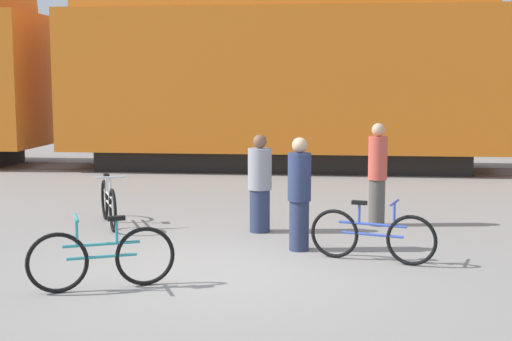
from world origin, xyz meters
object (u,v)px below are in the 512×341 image
Objects in this scene: bicycle_silver at (109,203)px; bicycle_teal at (102,258)px; freight_train at (282,59)px; person_in_red at (377,174)px; bicycle_blue at (372,235)px; person_in_navy at (299,194)px; person_in_grey at (260,184)px.

bicycle_silver is 1.05× the size of bicycle_teal.
freight_train is 22.49× the size of bicycle_silver.
freight_train reaches higher than bicycle_teal.
freight_train reaches higher than bicycle_silver.
freight_train reaches higher than person_in_red.
bicycle_silver is at bearing -106.30° from freight_train.
bicycle_blue is 1.03× the size of person_in_navy.
bicycle_teal is 3.10m from person_in_navy.
person_in_red reaches higher than bicycle_teal.
person_in_red is (1.21, 1.91, 0.06)m from person_in_navy.
bicycle_teal is at bearing -152.89° from bicycle_blue.
bicycle_teal is 0.97× the size of person_in_navy.
person_in_red reaches higher than bicycle_blue.
person_in_red reaches higher than bicycle_silver.
person_in_grey reaches higher than bicycle_blue.
person_in_navy reaches higher than bicycle_teal.
person_in_grey reaches higher than bicycle_teal.
freight_train is 8.64m from bicycle_silver.
bicycle_silver is at bearing -112.56° from person_in_navy.
freight_train is at bearing 83.86° from bicycle_teal.
person_in_red is at bearing 6.34° from bicycle_silver.
bicycle_silver is at bearing 155.26° from bicycle_blue.
bicycle_teal is at bearing -44.07° from person_in_navy.
bicycle_silver is at bearing 32.02° from person_in_grey.
person_in_grey is (-1.89, -0.73, -0.10)m from person_in_red.
person_in_red reaches higher than person_in_navy.
person_in_grey is (-0.68, 1.18, -0.04)m from person_in_navy.
person_in_navy is 1.37m from person_in_grey.
bicycle_teal is at bearing 113.40° from person_in_red.
person_in_grey is (2.56, -0.23, 0.40)m from bicycle_silver.
freight_train is 10.39m from bicycle_blue.
bicycle_silver is 1.06× the size of person_in_grey.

